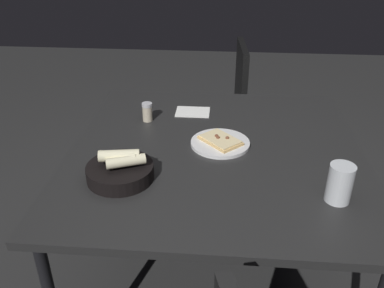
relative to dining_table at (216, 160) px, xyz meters
name	(u,v)px	position (x,y,z in m)	size (l,w,h in m)	color
ground	(212,282)	(0.00, 0.00, -0.70)	(8.00, 8.00, 0.00)	#282828
dining_table	(216,160)	(0.00, 0.00, 0.00)	(1.16, 1.19, 0.76)	black
pizza_plate	(220,142)	(0.02, 0.04, 0.06)	(0.24, 0.24, 0.04)	silver
bread_basket	(121,170)	(-0.33, -0.24, 0.09)	(0.24, 0.24, 0.11)	black
beer_glass	(340,185)	(0.41, -0.31, 0.11)	(0.08, 0.08, 0.13)	silver
pepper_shaker	(147,113)	(-0.32, 0.24, 0.09)	(0.05, 0.05, 0.09)	#BFB299
napkin	(193,112)	(-0.12, 0.34, 0.05)	(0.16, 0.12, 0.00)	white
chair_near	(222,104)	(0.01, 1.03, -0.19)	(0.47, 0.47, 0.90)	black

